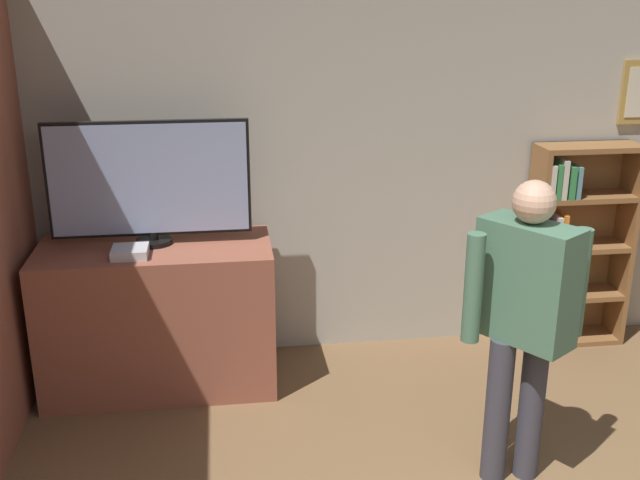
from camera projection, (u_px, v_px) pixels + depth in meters
The scene contains 6 objects.
wall_back at pixel (377, 159), 5.05m from camera, with size 6.51×0.09×2.70m.
tv_ledge at pixel (159, 316), 4.74m from camera, with size 1.43×0.68×0.94m.
television at pixel (150, 182), 4.51m from camera, with size 1.21×0.22×0.77m.
game_console at pixel (130, 252), 4.41m from camera, with size 0.21×0.20×0.06m.
bookshelf at pixel (569, 248), 5.26m from camera, with size 0.71×0.28×1.45m.
person at pixel (524, 309), 3.66m from camera, with size 0.62×0.52×1.61m.
Camera 1 is at (-1.05, -1.65, 2.46)m, focal length 42.00 mm.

